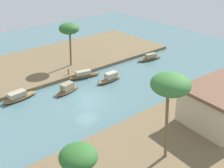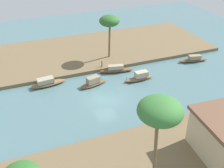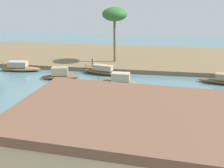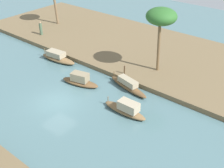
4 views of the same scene
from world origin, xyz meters
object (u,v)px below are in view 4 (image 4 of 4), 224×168
person_on_near_bank (41,29)px  sampan_foreground (128,85)px  sampan_downstream_large (58,57)px  mooring_post (124,70)px  sampan_with_red_awning (80,80)px  palm_tree_left_near (161,17)px  sampan_midstream (126,109)px

person_on_near_bank → sampan_foreground: bearing=-116.4°
sampan_downstream_large → mooring_post: size_ratio=5.36×
sampan_foreground → sampan_downstream_large: size_ratio=1.06×
sampan_downstream_large → person_on_near_bank: 7.49m
sampan_with_red_awning → person_on_near_bank: (12.23, -5.29, 0.73)m
person_on_near_bank → palm_tree_left_near: bearing=-102.2°
sampan_downstream_large → mooring_post: (-8.03, -1.67, 0.46)m
sampan_midstream → mooring_post: size_ratio=4.68×
sampan_foreground → person_on_near_bank: size_ratio=2.83×
sampan_midstream → sampan_with_red_awning: bearing=-8.9°
mooring_post → palm_tree_left_near: size_ratio=0.13×
sampan_with_red_awning → mooring_post: mooring_post is taller
sampan_midstream → palm_tree_left_near: palm_tree_left_near is taller
person_on_near_bank → palm_tree_left_near: (-16.89, -1.05, 4.84)m
sampan_with_red_awning → sampan_downstream_large: sampan_with_red_awning is taller
sampan_midstream → sampan_downstream_large: bearing=-14.7°
sampan_midstream → sampan_downstream_large: size_ratio=0.87×
sampan_foreground → sampan_midstream: size_ratio=1.21×
sampan_downstream_large → person_on_near_bank: (6.72, -3.23, 0.75)m
sampan_foreground → person_on_near_bank: bearing=2.1°
sampan_with_red_awning → sampan_midstream: (-6.20, 0.93, 0.01)m
sampan_foreground → sampan_midstream: 3.82m
sampan_with_red_awning → sampan_midstream: 6.27m
mooring_post → person_on_near_bank: bearing=-6.0°
sampan_with_red_awning → mooring_post: 4.52m
sampan_midstream → mooring_post: 5.96m
palm_tree_left_near → sampan_downstream_large: bearing=22.8°
sampan_foreground → sampan_midstream: (-2.13, 3.18, 0.05)m
sampan_downstream_large → person_on_near_bank: size_ratio=2.67×
sampan_downstream_large → palm_tree_left_near: bearing=-163.4°
person_on_near_bank → mooring_post: (-14.75, 1.56, -0.29)m
sampan_foreground → sampan_downstream_large: 9.58m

